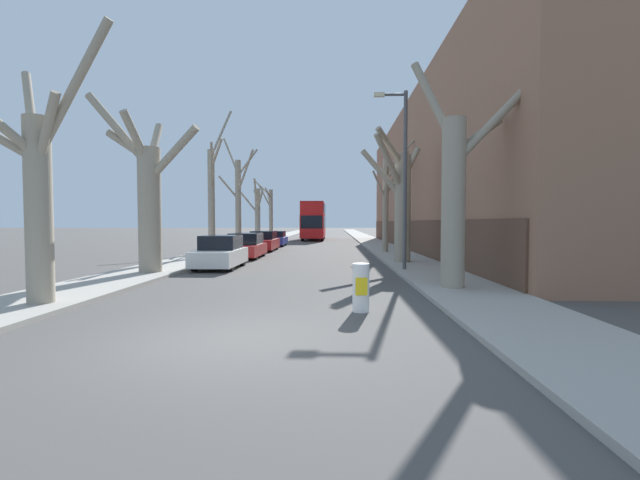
{
  "coord_description": "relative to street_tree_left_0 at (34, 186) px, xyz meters",
  "views": [
    {
      "loc": [
        1.85,
        -7.44,
        2.09
      ],
      "look_at": [
        0.37,
        37.7,
        0.2
      ],
      "focal_mm": 24.0,
      "sensor_mm": 36.0,
      "label": 1
    }
  ],
  "objects": [
    {
      "name": "parked_car_0",
      "position": [
        2.08,
        9.02,
        -2.27
      ],
      "size": [
        1.78,
        3.9,
        1.49
      ],
      "color": "silver",
      "rests_on": "ground"
    },
    {
      "name": "lamp_post",
      "position": [
        10.1,
        7.89,
        1.25
      ],
      "size": [
        1.4,
        0.2,
        7.53
      ],
      "color": "#4C4F54",
      "rests_on": "ground"
    },
    {
      "name": "parked_car_3",
      "position": [
        2.08,
        26.96,
        -2.34
      ],
      "size": [
        1.85,
        3.95,
        1.31
      ],
      "color": "navy",
      "rests_on": "ground"
    },
    {
      "name": "street_tree_left_0",
      "position": [
        0.0,
        0.0,
        0.0
      ],
      "size": [
        5.1,
        3.1,
        6.67
      ],
      "color": "gray",
      "rests_on": "ground"
    },
    {
      "name": "double_decker_bus",
      "position": [
        4.87,
        40.03,
        -0.5
      ],
      "size": [
        2.58,
        10.06,
        4.35
      ],
      "color": "red",
      "rests_on": "ground"
    },
    {
      "name": "street_tree_right_2",
      "position": [
        10.79,
        18.54,
        0.75
      ],
      "size": [
        3.53,
        2.58,
        8.24
      ],
      "color": "gray",
      "rests_on": "ground"
    },
    {
      "name": "sidewalk_right",
      "position": [
        11.19,
        47.31,
        -2.91
      ],
      "size": [
        2.81,
        120.0,
        0.12
      ],
      "primitive_type": "cube",
      "color": "#A39E93",
      "rests_on": "ground"
    },
    {
      "name": "street_tree_left_1",
      "position": [
        -0.13,
        6.61,
        0.21
      ],
      "size": [
        4.61,
        3.47,
        7.1
      ],
      "color": "gray",
      "rests_on": "ground"
    },
    {
      "name": "street_tree_right_0",
      "position": [
        10.91,
        2.96,
        0.11
      ],
      "size": [
        3.58,
        1.86,
        6.99
      ],
      "color": "gray",
      "rests_on": "ground"
    },
    {
      "name": "street_tree_left_5",
      "position": [
        0.06,
        37.71,
        0.29
      ],
      "size": [
        1.97,
        3.24,
        6.72
      ],
      "color": "gray",
      "rests_on": "ground"
    },
    {
      "name": "parked_car_2",
      "position": [
        2.08,
        20.86,
        -2.29
      ],
      "size": [
        1.84,
        4.59,
        1.44
      ],
      "color": "maroon",
      "rests_on": "ground"
    },
    {
      "name": "street_tree_left_3",
      "position": [
        0.05,
        21.83,
        0.92
      ],
      "size": [
        3.07,
        4.12,
        8.63
      ],
      "color": "gray",
      "rests_on": "ground"
    },
    {
      "name": "building_facade_right",
      "position": [
        17.58,
        22.61,
        2.51
      ],
      "size": [
        10.08,
        42.55,
        10.99
      ],
      "color": "#93664C",
      "rests_on": "ground"
    },
    {
      "name": "sidewalk_left",
      "position": [
        -0.41,
        47.31,
        -2.91
      ],
      "size": [
        2.81,
        120.0,
        0.12
      ],
      "primitive_type": "cube",
      "color": "#A39E93",
      "rests_on": "ground"
    },
    {
      "name": "ground_plane",
      "position": [
        5.39,
        -2.69,
        -2.97
      ],
      "size": [
        300.0,
        300.0,
        0.0
      ],
      "primitive_type": "plane",
      "color": "#4C4947"
    },
    {
      "name": "street_tree_right_1",
      "position": [
        10.56,
        11.36,
        0.22
      ],
      "size": [
        3.3,
        3.25,
        6.6
      ],
      "color": "gray",
      "rests_on": "ground"
    },
    {
      "name": "street_tree_left_2",
      "position": [
        0.06,
        14.92,
        0.66
      ],
      "size": [
        1.09,
        3.27,
        9.05
      ],
      "color": "gray",
      "rests_on": "ground"
    },
    {
      "name": "traffic_bollard",
      "position": [
        7.87,
        -0.19,
        -2.4
      ],
      "size": [
        0.39,
        0.4,
        1.13
      ],
      "color": "white",
      "rests_on": "ground"
    },
    {
      "name": "street_tree_left_4",
      "position": [
        0.0,
        29.86,
        0.0
      ],
      "size": [
        2.88,
        3.69,
        6.09
      ],
      "color": "gray",
      "rests_on": "ground"
    },
    {
      "name": "parked_car_1",
      "position": [
        2.08,
        14.58,
        -2.29
      ],
      "size": [
        1.88,
        4.37,
        1.45
      ],
      "color": "maroon",
      "rests_on": "ground"
    }
  ]
}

